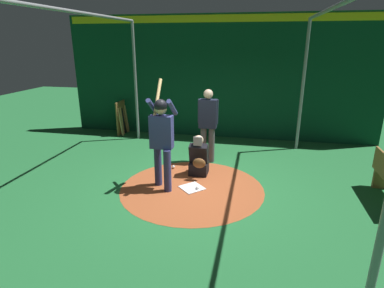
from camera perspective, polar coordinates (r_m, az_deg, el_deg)
ground_plane at (r=6.48m, az=-0.00°, el=-8.01°), size 25.32×25.32×0.00m
dirt_circle at (r=6.48m, az=-0.00°, el=-7.98°), size 2.91×2.91×0.01m
home_plate at (r=6.47m, az=-0.00°, el=-7.91°), size 0.59×0.59×0.01m
batter at (r=6.14m, az=-5.52°, el=1.59°), size 0.68×0.49×2.16m
catcher at (r=6.97m, az=1.27°, el=-2.84°), size 0.58×0.40×0.92m
umpire at (r=7.56m, az=2.88°, el=4.03°), size 0.22×0.49×1.79m
back_wall at (r=9.66m, az=4.81°, el=11.94°), size 0.23×9.32×3.61m
cage_frame at (r=5.83m, az=-0.00°, el=13.50°), size 6.18×4.74×3.42m
bat_rack at (r=10.47m, az=-12.27°, el=4.71°), size 0.94×0.20×1.05m
baseball_0 at (r=7.42m, az=-3.39°, el=-4.14°), size 0.07×0.07×0.07m
baseball_1 at (r=6.40m, az=0.99°, el=-7.93°), size 0.07×0.07×0.07m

